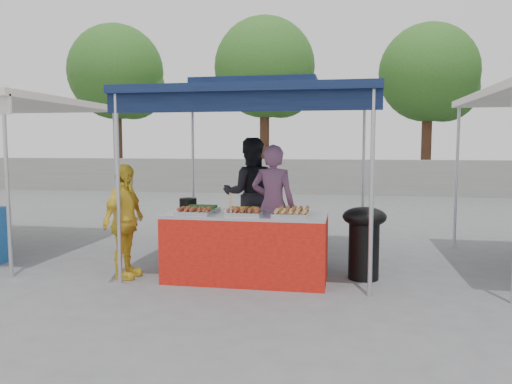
% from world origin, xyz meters
% --- Properties ---
extents(ground_plane, '(80.00, 80.00, 0.00)m').
position_xyz_m(ground_plane, '(0.00, 0.00, 0.00)').
color(ground_plane, '#5E5E61').
extents(back_wall, '(40.00, 0.25, 1.20)m').
position_xyz_m(back_wall, '(0.00, 11.00, 0.60)').
color(back_wall, gray).
rests_on(back_wall, ground_plane).
extents(main_canopy, '(3.20, 3.20, 2.57)m').
position_xyz_m(main_canopy, '(0.00, 0.97, 2.37)').
color(main_canopy, silver).
rests_on(main_canopy, ground_plane).
extents(tree_0, '(3.80, 3.79, 6.51)m').
position_xyz_m(tree_0, '(-7.85, 13.02, 4.45)').
color(tree_0, '#44281A').
rests_on(tree_0, ground_plane).
extents(tree_1, '(3.78, 3.77, 6.48)m').
position_xyz_m(tree_1, '(-1.74, 12.76, 4.43)').
color(tree_1, '#44281A').
rests_on(tree_1, ground_plane).
extents(tree_2, '(3.56, 3.50, 6.02)m').
position_xyz_m(tree_2, '(4.19, 12.92, 4.12)').
color(tree_2, '#44281A').
rests_on(tree_2, ground_plane).
extents(vendor_table, '(2.00, 0.80, 0.85)m').
position_xyz_m(vendor_table, '(0.00, -0.10, 0.43)').
color(vendor_table, red).
rests_on(vendor_table, ground_plane).
extents(food_tray_fl, '(0.42, 0.30, 0.07)m').
position_xyz_m(food_tray_fl, '(-0.60, -0.34, 0.88)').
color(food_tray_fl, silver).
rests_on(food_tray_fl, vendor_table).
extents(food_tray_fm, '(0.42, 0.30, 0.07)m').
position_xyz_m(food_tray_fm, '(0.02, -0.32, 0.88)').
color(food_tray_fm, silver).
rests_on(food_tray_fm, vendor_table).
extents(food_tray_fr, '(0.42, 0.30, 0.07)m').
position_xyz_m(food_tray_fr, '(0.58, -0.34, 0.88)').
color(food_tray_fr, silver).
rests_on(food_tray_fr, vendor_table).
extents(food_tray_bl, '(0.42, 0.30, 0.07)m').
position_xyz_m(food_tray_bl, '(-0.59, -0.02, 0.88)').
color(food_tray_bl, silver).
rests_on(food_tray_bl, vendor_table).
extents(food_tray_bm, '(0.42, 0.30, 0.07)m').
position_xyz_m(food_tray_bm, '(-0.04, -0.03, 0.88)').
color(food_tray_bm, silver).
rests_on(food_tray_bm, vendor_table).
extents(food_tray_br, '(0.42, 0.30, 0.07)m').
position_xyz_m(food_tray_br, '(0.59, -0.03, 0.88)').
color(food_tray_br, silver).
rests_on(food_tray_br, vendor_table).
extents(cooking_pot, '(0.23, 0.23, 0.13)m').
position_xyz_m(cooking_pot, '(-0.86, 0.24, 0.92)').
color(cooking_pot, black).
rests_on(cooking_pot, vendor_table).
extents(skewer_cup, '(0.07, 0.07, 0.09)m').
position_xyz_m(skewer_cup, '(-0.14, -0.35, 0.90)').
color(skewer_cup, silver).
rests_on(skewer_cup, vendor_table).
extents(wok_burner, '(0.55, 0.55, 0.93)m').
position_xyz_m(wok_burner, '(1.45, 0.23, 0.55)').
color(wok_burner, black).
rests_on(wok_burner, ground_plane).
extents(crate_left, '(0.52, 0.36, 0.31)m').
position_xyz_m(crate_left, '(-0.26, 0.51, 0.15)').
color(crate_left, '#143BAA').
rests_on(crate_left, ground_plane).
extents(crate_right, '(0.50, 0.35, 0.30)m').
position_xyz_m(crate_right, '(0.16, 0.46, 0.15)').
color(crate_right, '#143BAA').
rests_on(crate_right, ground_plane).
extents(crate_stacked, '(0.47, 0.33, 0.28)m').
position_xyz_m(crate_stacked, '(0.16, 0.46, 0.44)').
color(crate_stacked, '#143BAA').
rests_on(crate_stacked, crate_right).
extents(vendor_woman, '(0.66, 0.47, 1.70)m').
position_xyz_m(vendor_woman, '(0.21, 0.80, 0.85)').
color(vendor_woman, '#905B85').
rests_on(vendor_woman, ground_plane).
extents(helper_man, '(1.02, 0.88, 1.81)m').
position_xyz_m(helper_man, '(-0.30, 1.73, 0.91)').
color(helper_man, black).
rests_on(helper_man, ground_plane).
extents(customer_person, '(0.44, 0.89, 1.46)m').
position_xyz_m(customer_person, '(-1.54, -0.26, 0.73)').
color(customer_person, yellow).
rests_on(customer_person, ground_plane).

